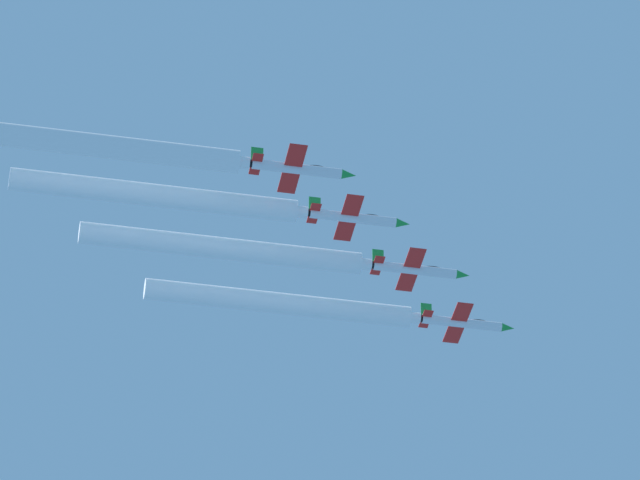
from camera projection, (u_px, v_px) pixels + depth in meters
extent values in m
cylinder|color=silver|center=(462.00, 323.00, 295.14)|extent=(1.21, 10.41, 1.21)
cone|color=#198C33|center=(508.00, 328.00, 296.01)|extent=(1.15, 1.75, 1.15)
ellipsoid|color=black|center=(479.00, 322.00, 295.78)|extent=(0.66, 2.41, 0.54)
cube|color=red|center=(458.00, 323.00, 295.01)|extent=(8.77, 2.08, 0.13)
cube|color=red|center=(426.00, 319.00, 294.47)|extent=(3.73, 1.21, 0.13)
cube|color=#198C33|center=(426.00, 309.00, 295.42)|extent=(0.11, 1.42, 1.86)
cylinder|color=black|center=(420.00, 318.00, 294.36)|extent=(0.90, 0.66, 0.90)
cylinder|color=silver|center=(415.00, 270.00, 284.03)|extent=(1.21, 10.41, 1.21)
cone|color=#198C33|center=(463.00, 275.00, 284.90)|extent=(1.15, 1.75, 1.15)
ellipsoid|color=black|center=(433.00, 268.00, 284.68)|extent=(0.66, 2.41, 0.54)
cube|color=red|center=(411.00, 270.00, 283.90)|extent=(8.77, 2.08, 0.13)
cube|color=red|center=(377.00, 266.00, 283.36)|extent=(3.73, 1.21, 0.13)
cube|color=#198C33|center=(378.00, 256.00, 284.31)|extent=(0.11, 1.42, 1.86)
cylinder|color=black|center=(371.00, 265.00, 283.25)|extent=(0.90, 0.66, 0.90)
cylinder|color=silver|center=(353.00, 218.00, 273.77)|extent=(1.21, 10.41, 1.21)
cone|color=#198C33|center=(403.00, 224.00, 274.64)|extent=(1.15, 1.75, 1.15)
ellipsoid|color=black|center=(372.00, 217.00, 274.41)|extent=(0.66, 2.41, 0.54)
cube|color=red|center=(349.00, 218.00, 273.64)|extent=(8.77, 2.08, 0.13)
cube|color=red|center=(314.00, 213.00, 273.09)|extent=(3.73, 1.21, 0.13)
cube|color=#198C33|center=(315.00, 203.00, 274.05)|extent=(0.11, 1.42, 1.86)
cylinder|color=black|center=(308.00, 213.00, 272.99)|extent=(0.90, 0.66, 0.90)
cylinder|color=silver|center=(297.00, 169.00, 263.53)|extent=(1.21, 10.41, 1.21)
cone|color=#198C33|center=(349.00, 175.00, 264.40)|extent=(1.15, 1.75, 1.15)
ellipsoid|color=black|center=(316.00, 168.00, 264.18)|extent=(0.66, 2.41, 0.54)
cube|color=red|center=(292.00, 169.00, 263.40)|extent=(8.77, 2.08, 0.13)
cube|color=red|center=(256.00, 164.00, 262.86)|extent=(3.73, 1.21, 0.13)
cube|color=#198C33|center=(257.00, 154.00, 263.81)|extent=(0.11, 1.42, 1.86)
cylinder|color=black|center=(250.00, 163.00, 262.75)|extent=(0.90, 0.66, 0.90)
cylinder|color=white|center=(306.00, 306.00, 292.23)|extent=(1.42, 29.74, 1.42)
cylinder|color=white|center=(278.00, 303.00, 291.72)|extent=(2.70, 34.20, 2.70)
cylinder|color=white|center=(250.00, 251.00, 281.08)|extent=(1.42, 30.25, 1.42)
cylinder|color=white|center=(221.00, 248.00, 280.57)|extent=(2.70, 34.78, 2.70)
cylinder|color=white|center=(184.00, 199.00, 270.86)|extent=(1.42, 29.63, 1.42)
cylinder|color=white|center=(154.00, 195.00, 270.36)|extent=(2.70, 34.07, 2.70)
cylinder|color=white|center=(132.00, 150.00, 260.81)|extent=(1.42, 27.12, 1.42)
cylinder|color=white|center=(103.00, 146.00, 260.34)|extent=(2.70, 31.19, 2.70)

